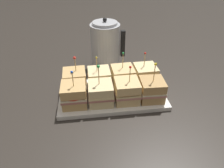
% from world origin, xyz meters
% --- Properties ---
extents(ground_plane, '(6.00, 6.00, 0.00)m').
position_xyz_m(ground_plane, '(0.00, 0.00, 0.00)').
color(ground_plane, '#2D2823').
extents(serving_platter, '(0.44, 0.24, 0.02)m').
position_xyz_m(serving_platter, '(0.00, 0.00, 0.01)').
color(serving_platter, white).
rests_on(serving_platter, ground_plane).
extents(sandwich_front_far_left, '(0.10, 0.10, 0.15)m').
position_xyz_m(sandwich_front_far_left, '(-0.15, -0.05, 0.06)').
color(sandwich_front_far_left, tan).
rests_on(sandwich_front_far_left, serving_platter).
extents(sandwich_front_center_left, '(0.10, 0.10, 0.16)m').
position_xyz_m(sandwich_front_center_left, '(-0.05, -0.05, 0.06)').
color(sandwich_front_center_left, beige).
rests_on(sandwich_front_center_left, serving_platter).
extents(sandwich_front_center_right, '(0.10, 0.10, 0.16)m').
position_xyz_m(sandwich_front_center_right, '(0.05, -0.05, 0.06)').
color(sandwich_front_center_right, '#DBB77A').
rests_on(sandwich_front_center_right, serving_platter).
extents(sandwich_front_far_right, '(0.10, 0.10, 0.16)m').
position_xyz_m(sandwich_front_far_right, '(0.15, -0.05, 0.06)').
color(sandwich_front_far_right, tan).
rests_on(sandwich_front_far_right, serving_platter).
extents(sandwich_back_far_left, '(0.10, 0.10, 0.15)m').
position_xyz_m(sandwich_back_far_left, '(-0.15, 0.05, 0.06)').
color(sandwich_back_far_left, tan).
rests_on(sandwich_back_far_left, serving_platter).
extents(sandwich_back_center_left, '(0.10, 0.10, 0.15)m').
position_xyz_m(sandwich_back_center_left, '(-0.05, 0.05, 0.06)').
color(sandwich_back_center_left, beige).
rests_on(sandwich_back_center_left, serving_platter).
extents(sandwich_back_center_right, '(0.10, 0.10, 0.16)m').
position_xyz_m(sandwich_back_center_right, '(0.05, 0.05, 0.06)').
color(sandwich_back_center_right, '#DBB77A').
rests_on(sandwich_back_center_right, serving_platter).
extents(sandwich_back_far_right, '(0.10, 0.10, 0.15)m').
position_xyz_m(sandwich_back_far_right, '(0.15, 0.05, 0.06)').
color(sandwich_back_far_right, beige).
rests_on(sandwich_back_far_right, serving_platter).
extents(kettle_steel, '(0.17, 0.14, 0.26)m').
position_xyz_m(kettle_steel, '(0.01, 0.27, 0.12)').
color(kettle_steel, '#B7BABF').
rests_on(kettle_steel, ground_plane).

